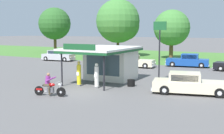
{
  "coord_description": "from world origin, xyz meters",
  "views": [
    {
      "loc": [
        11.56,
        -16.92,
        4.45
      ],
      "look_at": [
        0.59,
        3.87,
        1.4
      ],
      "focal_mm": 46.06,
      "sensor_mm": 36.0,
      "label": 1
    }
  ],
  "objects": [
    {
      "name": "featured_classic_sedan",
      "position": [
        7.17,
        3.11,
        0.67
      ],
      "size": [
        5.69,
        2.99,
        1.48
      ],
      "color": "beige",
      "rests_on": "ground"
    },
    {
      "name": "tree_oak_far_left",
      "position": [
        -1.0,
        26.32,
        4.69
      ],
      "size": [
        5.48,
        5.48,
        7.51
      ],
      "color": "brown",
      "rests_on": "ground"
    },
    {
      "name": "parked_car_back_row_far_right",
      "position": [
        -9.27,
        18.89,
        0.71
      ],
      "size": [
        5.1,
        2.29,
        1.54
      ],
      "color": "gold",
      "rests_on": "ground"
    },
    {
      "name": "motorcycle_with_rider",
      "position": [
        -1.07,
        -2.06,
        0.65
      ],
      "size": [
        2.22,
        0.8,
        1.58
      ],
      "color": "black",
      "rests_on": "ground"
    },
    {
      "name": "spare_tire_stack",
      "position": [
        2.45,
        3.61,
        0.27
      ],
      "size": [
        0.6,
        0.6,
        0.54
      ],
      "color": "black",
      "rests_on": "ground"
    },
    {
      "name": "parked_car_second_row_spare",
      "position": [
        -14.7,
        16.05,
        0.7
      ],
      "size": [
        4.97,
        2.24,
        1.52
      ],
      "color": "#B7B7BC",
      "rests_on": "ground"
    },
    {
      "name": "tree_oak_centre",
      "position": [
        -25.48,
        28.8,
        5.65
      ],
      "size": [
        6.35,
        6.35,
        8.85
      ],
      "color": "brown",
      "rests_on": "ground"
    },
    {
      "name": "tree_oak_far_right",
      "position": [
        -9.63,
        25.91,
        5.69
      ],
      "size": [
        7.18,
        7.18,
        9.46
      ],
      "color": "brown",
      "rests_on": "ground"
    },
    {
      "name": "service_station_kiosk",
      "position": [
        -0.54,
        5.41,
        1.74
      ],
      "size": [
        4.73,
        6.91,
        3.41
      ],
      "color": "silver",
      "rests_on": "ground"
    },
    {
      "name": "gas_pump_offside",
      "position": [
        0.28,
        1.91,
        0.87
      ],
      "size": [
        0.44,
        0.44,
        1.91
      ],
      "color": "slate",
      "rests_on": "ground"
    },
    {
      "name": "gas_pump_nearside",
      "position": [
        -1.37,
        1.91,
        0.9
      ],
      "size": [
        0.44,
        0.44,
        1.97
      ],
      "color": "slate",
      "rests_on": "ground"
    },
    {
      "name": "roadside_pole_sign",
      "position": [
        3.9,
        6.09,
        3.48
      ],
      "size": [
        1.1,
        0.12,
        5.13
      ],
      "color": "black",
      "rests_on": "ground"
    },
    {
      "name": "grass_verge_strip",
      "position": [
        0.0,
        30.0,
        0.0
      ],
      "size": [
        120.0,
        24.0,
        0.01
      ],
      "primitive_type": "cube",
      "color": "#477A33",
      "rests_on": "ground"
    },
    {
      "name": "parked_car_back_row_centre",
      "position": [
        -2.16,
        14.58,
        0.65
      ],
      "size": [
        5.17,
        2.38,
        1.42
      ],
      "color": "beige",
      "rests_on": "ground"
    },
    {
      "name": "parked_car_back_row_centre_right",
      "position": [
        3.57,
        17.94,
        0.7
      ],
      "size": [
        5.3,
        2.45,
        1.58
      ],
      "color": "#19479E",
      "rests_on": "ground"
    },
    {
      "name": "ground_plane",
      "position": [
        0.0,
        0.0,
        0.0
      ],
      "size": [
        300.0,
        300.0,
        0.0
      ],
      "primitive_type": "plane",
      "color": "#5B5959"
    }
  ]
}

